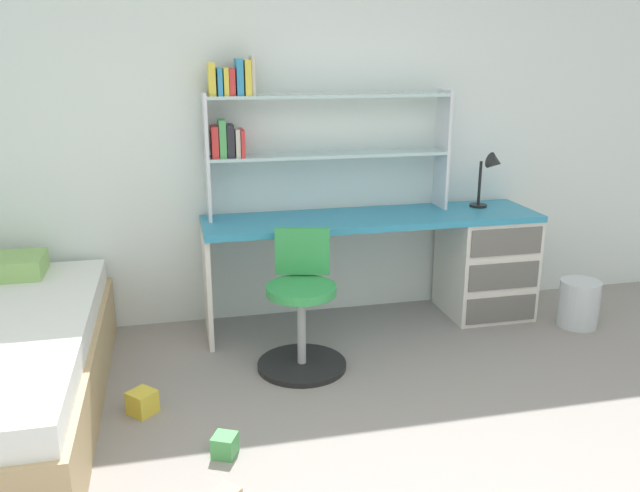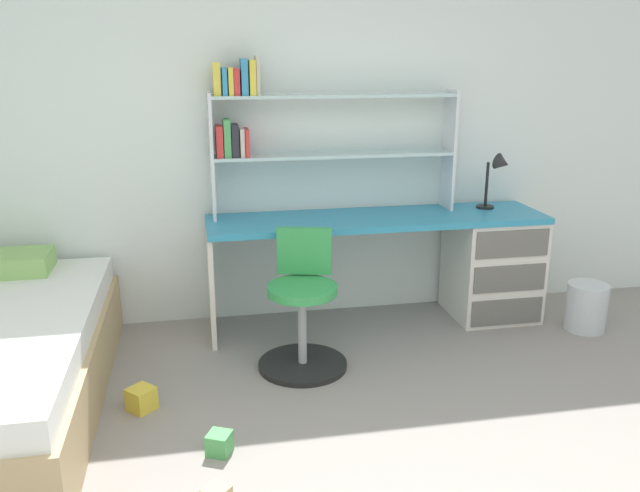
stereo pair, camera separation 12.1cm
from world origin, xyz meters
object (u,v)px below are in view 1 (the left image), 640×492
at_px(swivel_chair, 302,315).
at_px(desk_lamp, 491,171).
at_px(waste_bin, 579,303).
at_px(desk, 456,257).
at_px(toy_block_yellow_1, 142,402).
at_px(bookshelf_hutch, 291,124).
at_px(toy_block_green_0, 225,445).

bearing_deg(swivel_chair, desk_lamp, 22.19).
bearing_deg(swivel_chair, waste_bin, 4.68).
bearing_deg(desk, swivel_chair, -156.07).
xyz_separation_m(swivel_chair, waste_bin, (1.93, 0.16, -0.16)).
xyz_separation_m(desk_lamp, toy_block_yellow_1, (-2.34, -0.93, -0.94)).
relative_size(bookshelf_hutch, waste_bin, 5.05).
xyz_separation_m(desk, bookshelf_hutch, (-1.11, 0.16, 0.92)).
bearing_deg(bookshelf_hutch, desk, -8.04).
distance_m(bookshelf_hutch, toy_block_green_0, 2.06).
bearing_deg(swivel_chair, toy_block_yellow_1, -159.01).
bearing_deg(desk, toy_block_green_0, -142.05).
bearing_deg(desk_lamp, bookshelf_hutch, 175.87).
relative_size(swivel_chair, toy_block_yellow_1, 6.59).
height_order(waste_bin, toy_block_yellow_1, waste_bin).
distance_m(desk, waste_bin, 0.86).
distance_m(waste_bin, toy_block_green_0, 2.63).
bearing_deg(desk_lamp, toy_block_green_0, -144.59).
distance_m(desk_lamp, swivel_chair, 1.70).
xyz_separation_m(bookshelf_hutch, waste_bin, (1.85, -0.53, -1.18)).
bearing_deg(desk, bookshelf_hutch, 171.96).
relative_size(desk, desk_lamp, 5.78).
xyz_separation_m(desk_lamp, swivel_chair, (-1.44, -0.59, -0.68)).
height_order(bookshelf_hutch, waste_bin, bookshelf_hutch).
height_order(desk, toy_block_green_0, desk).
xyz_separation_m(bookshelf_hutch, desk_lamp, (1.36, -0.10, -0.34)).
xyz_separation_m(toy_block_green_0, toy_block_yellow_1, (-0.38, 0.46, 0.01)).
bearing_deg(toy_block_yellow_1, desk, 22.68).
distance_m(bookshelf_hutch, desk_lamp, 1.40).
bearing_deg(waste_bin, swivel_chair, -175.32).
bearing_deg(desk, waste_bin, -26.72).
bearing_deg(desk, desk_lamp, 13.27).
distance_m(bookshelf_hutch, swivel_chair, 1.23).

